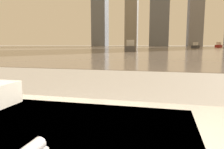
% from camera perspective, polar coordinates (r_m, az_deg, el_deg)
% --- Properties ---
extents(harbor_water, '(180.00, 110.00, 0.01)m').
position_cam_1_polar(harbor_water, '(62.22, 13.22, 6.86)').
color(harbor_water, gray).
rests_on(harbor_water, ground_plane).
extents(harbor_boat_0, '(2.88, 4.40, 1.56)m').
position_cam_1_polar(harbor_boat_0, '(73.14, 26.10, 6.83)').
color(harbor_boat_0, maroon).
rests_on(harbor_boat_0, harbor_water).
extents(harbor_boat_1, '(1.82, 3.97, 1.44)m').
position_cam_1_polar(harbor_boat_1, '(28.38, 4.83, 7.11)').
color(harbor_boat_1, '#4C4C51').
rests_on(harbor_boat_1, harbor_water).
extents(harbor_boat_3, '(2.25, 3.82, 1.36)m').
position_cam_1_polar(harbor_boat_3, '(53.23, 20.97, 6.94)').
color(harbor_boat_3, '#2D2D33').
rests_on(harbor_boat_3, harbor_water).
extents(skyline_tower_0, '(7.73, 8.30, 40.53)m').
position_cam_1_polar(skyline_tower_0, '(125.02, -3.16, 16.78)').
color(skyline_tower_0, slate).
rests_on(skyline_tower_0, ground_plane).
extents(skyline_tower_1, '(6.51, 6.10, 25.13)m').
position_cam_1_polar(skyline_tower_1, '(120.18, 5.12, 13.42)').
color(skyline_tower_1, gray).
rests_on(skyline_tower_1, ground_plane).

